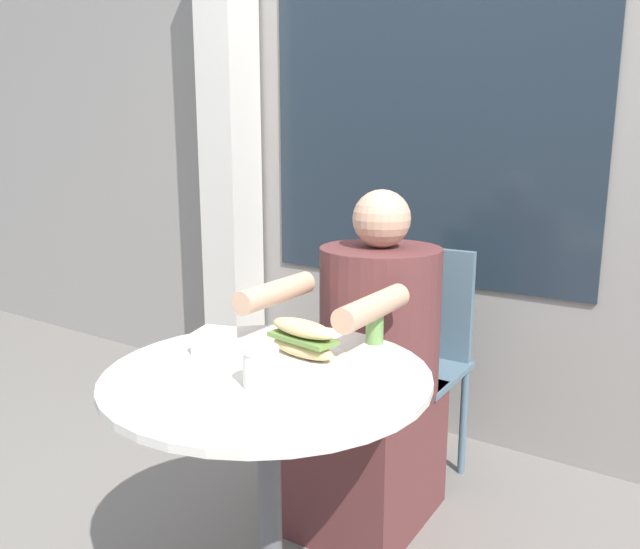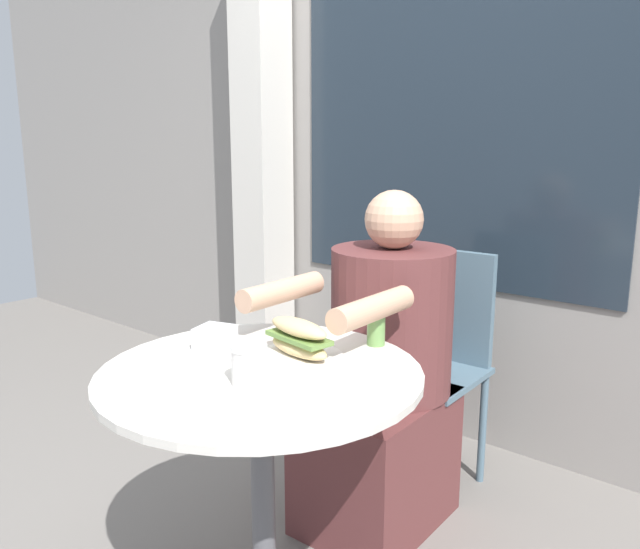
{
  "view_description": "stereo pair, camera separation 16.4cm",
  "coord_description": "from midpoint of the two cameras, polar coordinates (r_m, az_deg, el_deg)",
  "views": [
    {
      "loc": [
        0.9,
        -1.1,
        1.26
      ],
      "look_at": [
        0.0,
        0.23,
        0.92
      ],
      "focal_mm": 35.0,
      "sensor_mm": 36.0,
      "label": 1
    },
    {
      "loc": [
        1.03,
        -1.01,
        1.26
      ],
      "look_at": [
        0.0,
        0.23,
        0.92
      ],
      "focal_mm": 35.0,
      "sensor_mm": 36.0,
      "label": 2
    }
  ],
  "objects": [
    {
      "name": "storefront_wall",
      "position": [
        2.61,
        18.77,
        14.47
      ],
      "size": [
        8.0,
        0.09,
        2.8
      ],
      "color": "gray",
      "rests_on": "ground_plane"
    },
    {
      "name": "lattice_pillar",
      "position": [
        3.12,
        -3.79,
        10.9
      ],
      "size": [
        0.22,
        0.22,
        2.4
      ],
      "color": "beige",
      "rests_on": "ground_plane"
    },
    {
      "name": "condiment_bottle",
      "position": [
        1.71,
        7.92,
        -4.63
      ],
      "size": [
        0.05,
        0.05,
        0.12
      ],
      "color": "#66934C",
      "rests_on": "cafe_table"
    },
    {
      "name": "diner_chair",
      "position": [
        2.37,
        12.6,
        -6.41
      ],
      "size": [
        0.39,
        0.39,
        0.87
      ],
      "rotation": [
        0.0,
        0.0,
        3.17
      ],
      "color": "slate",
      "rests_on": "ground_plane"
    },
    {
      "name": "drink_cup",
      "position": [
        1.43,
        -3.22,
        -8.27
      ],
      "size": [
        0.08,
        0.08,
        0.09
      ],
      "color": "silver",
      "rests_on": "cafe_table"
    },
    {
      "name": "napkin_box",
      "position": [
        1.68,
        -6.84,
        -5.8
      ],
      "size": [
        0.11,
        0.11,
        0.06
      ],
      "rotation": [
        0.0,
        0.0,
        0.3
      ],
      "color": "silver",
      "rests_on": "cafe_table"
    },
    {
      "name": "sandwich_on_plate",
      "position": [
        1.59,
        1.01,
        -6.26
      ],
      "size": [
        0.23,
        0.23,
        0.1
      ],
      "rotation": [
        0.0,
        0.0,
        -0.15
      ],
      "color": "white",
      "rests_on": "cafe_table"
    },
    {
      "name": "cafe_table",
      "position": [
        1.61,
        -2.33,
        -14.95
      ],
      "size": [
        0.79,
        0.79,
        0.72
      ],
      "color": "beige",
      "rests_on": "ground_plane"
    },
    {
      "name": "seated_diner",
      "position": [
        2.09,
        8.06,
        -10.17
      ],
      "size": [
        0.41,
        0.72,
        1.11
      ],
      "rotation": [
        0.0,
        0.0,
        3.17
      ],
      "color": "brown",
      "rests_on": "ground_plane"
    }
  ]
}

